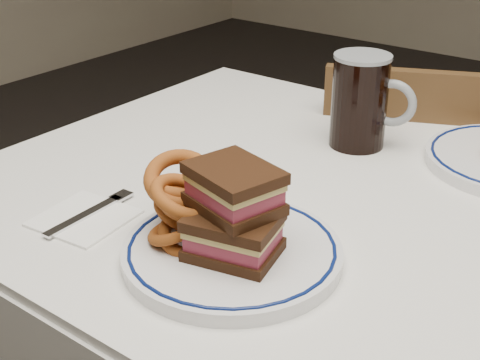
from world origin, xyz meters
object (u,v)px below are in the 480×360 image
Objects in this scene: chair_far at (408,223)px; main_plate at (232,252)px; reuben_sandwich at (234,212)px; beer_mug at (362,100)px.

chair_far is 3.04× the size of main_plate.
reuben_sandwich is (0.06, -0.71, 0.36)m from chair_far.
chair_far is at bearing 94.47° from reuben_sandwich.
reuben_sandwich reaches higher than main_plate.
reuben_sandwich is 0.82× the size of beer_mug.
beer_mug reaches higher than main_plate.
beer_mug reaches higher than chair_far.
beer_mug is (-0.06, 0.43, 0.01)m from reuben_sandwich.
reuben_sandwich is at bearing -38.27° from main_plate.
reuben_sandwich is 0.43m from beer_mug.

